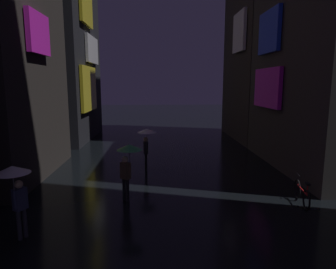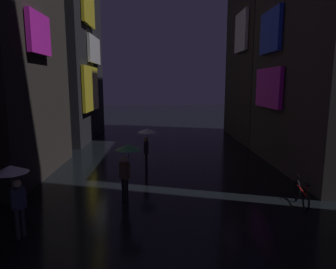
{
  "view_description": "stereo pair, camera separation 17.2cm",
  "coord_description": "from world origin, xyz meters",
  "px_view_note": "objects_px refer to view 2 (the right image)",
  "views": [
    {
      "loc": [
        -0.56,
        -1.16,
        4.22
      ],
      "look_at": [
        0.0,
        11.9,
        2.0
      ],
      "focal_mm": 32.0,
      "sensor_mm": 36.0,
      "label": 1
    },
    {
      "loc": [
        -0.38,
        -1.17,
        4.22
      ],
      "look_at": [
        0.0,
        11.9,
        2.0
      ],
      "focal_mm": 32.0,
      "sensor_mm": 36.0,
      "label": 2
    }
  ],
  "objects_px": {
    "bicycle_parked_at_storefront": "(301,194)",
    "pedestrian_midstreet_left_clear": "(147,137)",
    "pedestrian_foreground_left_green": "(127,157)",
    "pedestrian_near_crossing_clear": "(13,181)"
  },
  "relations": [
    {
      "from": "pedestrian_near_crossing_clear",
      "to": "bicycle_parked_at_storefront",
      "type": "bearing_deg",
      "value": 13.59
    },
    {
      "from": "pedestrian_foreground_left_green",
      "to": "bicycle_parked_at_storefront",
      "type": "distance_m",
      "value": 6.28
    },
    {
      "from": "pedestrian_midstreet_left_clear",
      "to": "bicycle_parked_at_storefront",
      "type": "xyz_separation_m",
      "value": [
        5.59,
        -4.32,
        -1.28
      ]
    },
    {
      "from": "pedestrian_foreground_left_green",
      "to": "pedestrian_midstreet_left_clear",
      "type": "relative_size",
      "value": 1.0
    },
    {
      "from": "bicycle_parked_at_storefront",
      "to": "pedestrian_midstreet_left_clear",
      "type": "bearing_deg",
      "value": 142.31
    },
    {
      "from": "pedestrian_foreground_left_green",
      "to": "pedestrian_near_crossing_clear",
      "type": "xyz_separation_m",
      "value": [
        -2.73,
        -2.64,
        0.0
      ]
    },
    {
      "from": "pedestrian_foreground_left_green",
      "to": "bicycle_parked_at_storefront",
      "type": "relative_size",
      "value": 1.18
    },
    {
      "from": "pedestrian_near_crossing_clear",
      "to": "bicycle_parked_at_storefront",
      "type": "xyz_separation_m",
      "value": [
        8.86,
        2.14,
        -1.28
      ]
    },
    {
      "from": "pedestrian_foreground_left_green",
      "to": "bicycle_parked_at_storefront",
      "type": "height_order",
      "value": "pedestrian_foreground_left_green"
    },
    {
      "from": "pedestrian_midstreet_left_clear",
      "to": "pedestrian_foreground_left_green",
      "type": "bearing_deg",
      "value": -98.04
    }
  ]
}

